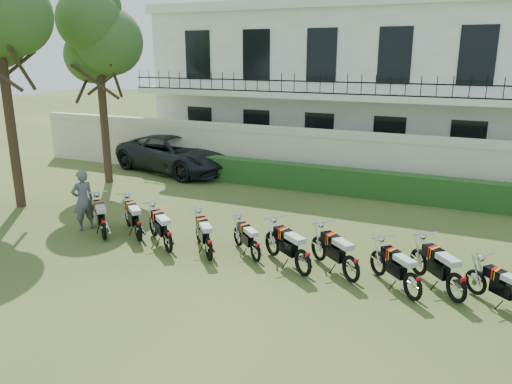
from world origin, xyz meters
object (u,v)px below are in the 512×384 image
at_px(motorcycle_8, 457,281).
at_px(inspector, 83,200).
at_px(motorcycle_5, 303,256).
at_px(motorcycle_6, 351,263).
at_px(motorcycle_1, 138,225).
at_px(motorcycle_2, 168,236).
at_px(motorcycle_3, 209,243).
at_px(motorcycle_7, 413,280).
at_px(suv, 176,154).
at_px(motorcycle_4, 256,246).
at_px(motorcycle_0, 103,224).
at_px(tree_west_near, 98,34).

xyz_separation_m(motorcycle_8, inspector, (-10.58, 0.31, 0.40)).
relative_size(motorcycle_5, motorcycle_6, 1.07).
xyz_separation_m(motorcycle_1, motorcycle_2, (1.24, -0.36, -0.00)).
bearing_deg(motorcycle_8, motorcycle_3, 142.42).
height_order(motorcycle_1, motorcycle_7, motorcycle_1).
relative_size(motorcycle_5, suv, 0.29).
xyz_separation_m(motorcycle_2, motorcycle_6, (4.89, 0.28, 0.00)).
distance_m(motorcycle_2, motorcycle_4, 2.42).
bearing_deg(motorcycle_0, motorcycle_3, -48.21).
distance_m(motorcycle_1, motorcycle_6, 6.13).
bearing_deg(motorcycle_1, tree_west_near, 87.01).
bearing_deg(tree_west_near, motorcycle_7, -23.00).
bearing_deg(motorcycle_7, motorcycle_4, 129.01).
bearing_deg(motorcycle_6, inspector, 128.35).
height_order(motorcycle_5, motorcycle_7, motorcycle_5).
relative_size(motorcycle_1, motorcycle_5, 0.94).
relative_size(motorcycle_3, motorcycle_7, 1.05).
relative_size(tree_west_near, suv, 1.33).
xyz_separation_m(motorcycle_3, motorcycle_5, (2.51, 0.13, 0.03)).
distance_m(tree_west_near, suv, 5.98).
distance_m(tree_west_near, motorcycle_1, 9.16).
bearing_deg(motorcycle_4, motorcycle_8, -50.11).
height_order(motorcycle_2, motorcycle_4, motorcycle_2).
bearing_deg(motorcycle_6, motorcycle_7, -61.86).
height_order(motorcycle_0, motorcycle_2, same).
bearing_deg(motorcycle_0, motorcycle_2, -48.67).
relative_size(motorcycle_2, motorcycle_6, 1.02).
bearing_deg(motorcycle_7, motorcycle_8, -26.35).
distance_m(motorcycle_3, motorcycle_5, 2.51).
distance_m(tree_west_near, motorcycle_4, 11.65).
relative_size(motorcycle_0, motorcycle_2, 0.95).
bearing_deg(motorcycle_4, motorcycle_3, 152.97).
distance_m(motorcycle_5, motorcycle_7, 2.57).
height_order(motorcycle_6, suv, suv).
height_order(motorcycle_3, motorcycle_7, motorcycle_3).
relative_size(motorcycle_0, motorcycle_6, 0.97).
bearing_deg(motorcycle_2, motorcycle_1, 112.63).
height_order(motorcycle_0, motorcycle_3, motorcycle_0).
xyz_separation_m(motorcycle_7, suv, (-11.43, 8.28, 0.33)).
bearing_deg(motorcycle_5, tree_west_near, 99.37).
xyz_separation_m(motorcycle_1, motorcycle_5, (5.00, -0.22, 0.01)).
height_order(motorcycle_2, motorcycle_8, motorcycle_8).
bearing_deg(motorcycle_5, suv, 84.10).
xyz_separation_m(tree_west_near, motorcycle_8, (13.80, -5.21, -5.37)).
distance_m(motorcycle_5, inspector, 7.18).
relative_size(motorcycle_1, motorcycle_4, 1.19).
height_order(motorcycle_0, motorcycle_7, motorcycle_0).
bearing_deg(motorcycle_8, motorcycle_6, 139.33).
xyz_separation_m(suv, inspector, (1.72, -7.69, 0.10)).
relative_size(motorcycle_2, motorcycle_4, 1.21).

